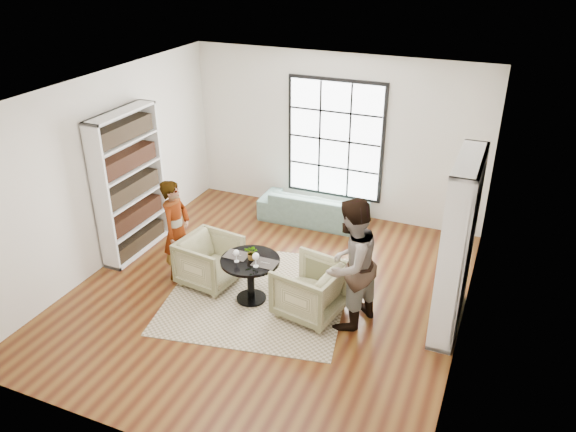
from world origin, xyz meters
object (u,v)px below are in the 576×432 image
at_px(armchair_right, 310,289).
at_px(wine_glass_right, 256,257).
at_px(wine_glass_left, 236,253).
at_px(sofa, 313,207).
at_px(armchair_left, 210,261).
at_px(person_left, 176,230).
at_px(pedestal_table, 250,271).
at_px(person_right, 350,265).
at_px(flower_centerpiece, 252,252).

relative_size(armchair_right, wine_glass_right, 4.01).
distance_m(wine_glass_left, wine_glass_right, 0.31).
relative_size(sofa, armchair_right, 2.27).
bearing_deg(armchair_left, person_left, 97.29).
xyz_separation_m(armchair_right, person_left, (-2.22, 0.15, 0.40)).
xyz_separation_m(pedestal_table, armchair_right, (0.90, 0.03, -0.10)).
height_order(pedestal_table, person_right, person_right).
xyz_separation_m(armchair_left, person_right, (2.22, -0.15, 0.55)).
height_order(sofa, armchair_right, armchair_right).
bearing_deg(wine_glass_right, person_left, 168.06).
bearing_deg(sofa, flower_centerpiece, 90.43).
bearing_deg(armchair_right, wine_glass_right, -66.95).
bearing_deg(flower_centerpiece, armchair_left, 168.79).
distance_m(person_left, wine_glass_left, 1.21).
xyz_separation_m(sofa, person_left, (-1.27, -2.54, 0.51)).
distance_m(armchair_left, armchair_right, 1.67).
relative_size(armchair_right, wine_glass_left, 4.54).
xyz_separation_m(armchair_right, wine_glass_left, (-1.05, -0.15, 0.42)).
distance_m(person_right, wine_glass_left, 1.61).
relative_size(sofa, flower_centerpiece, 8.70).
relative_size(person_right, wine_glass_left, 9.73).
height_order(armchair_left, wine_glass_right, wine_glass_right).
bearing_deg(sofa, armchair_left, 72.93).
xyz_separation_m(person_left, flower_centerpiece, (1.35, -0.16, -0.01)).
distance_m(sofa, armchair_right, 2.86).
bearing_deg(wine_glass_right, armchair_left, 161.39).
xyz_separation_m(sofa, armchair_left, (-0.72, -2.54, 0.09)).
relative_size(sofa, person_right, 1.06).
xyz_separation_m(pedestal_table, person_left, (-1.32, 0.18, 0.30)).
bearing_deg(pedestal_table, person_left, 172.31).
bearing_deg(wine_glass_left, armchair_right, 8.27).
xyz_separation_m(person_right, wine_glass_left, (-1.60, -0.15, -0.11)).
distance_m(sofa, wine_glass_right, 2.92).
bearing_deg(person_right, pedestal_table, -70.68).
xyz_separation_m(armchair_left, armchair_right, (1.67, -0.15, 0.02)).
bearing_deg(armchair_right, person_right, 100.49).
distance_m(pedestal_table, flower_centerpiece, 0.30).
xyz_separation_m(sofa, wine_glass_right, (0.21, -2.86, 0.55)).
xyz_separation_m(person_left, wine_glass_left, (1.17, -0.30, 0.02)).
bearing_deg(flower_centerpiece, person_right, 0.42).
bearing_deg(armchair_right, person_left, -83.33).
bearing_deg(flower_centerpiece, person_left, 173.30).
bearing_deg(wine_glass_right, sofa, 94.26).
relative_size(wine_glass_left, flower_centerpiece, 0.84).
height_order(pedestal_table, armchair_right, armchair_right).
bearing_deg(wine_glass_left, sofa, 88.11).
bearing_deg(wine_glass_left, armchair_left, 154.25).
relative_size(armchair_left, armchair_right, 0.96).
height_order(sofa, armchair_left, armchair_left).
height_order(pedestal_table, sofa, pedestal_table).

